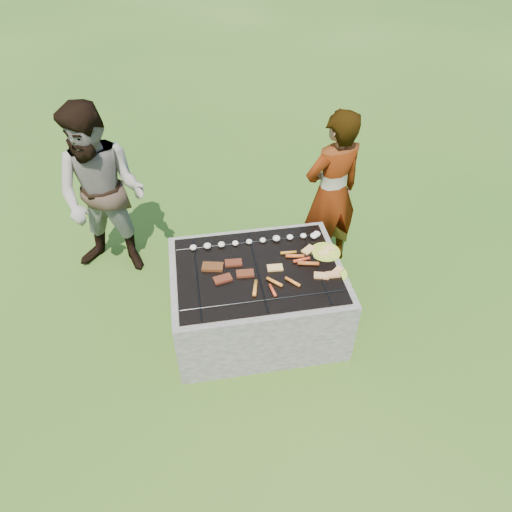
# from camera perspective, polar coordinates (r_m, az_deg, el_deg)

# --- Properties ---
(lawn) EXTENTS (60.00, 60.00, 0.00)m
(lawn) POSITION_cam_1_polar(r_m,az_deg,el_deg) (3.86, 0.13, -8.28)
(lawn) COLOR #214912
(lawn) RESTS_ON ground
(fire_pit) EXTENTS (1.30, 1.00, 0.62)m
(fire_pit) POSITION_cam_1_polar(r_m,az_deg,el_deg) (3.65, 0.13, -5.42)
(fire_pit) COLOR #9D958B
(fire_pit) RESTS_ON ground
(mushrooms) EXTENTS (1.06, 0.08, 0.04)m
(mushrooms) POSITION_cam_1_polar(r_m,az_deg,el_deg) (3.65, 0.97, 2.02)
(mushrooms) COLOR beige
(mushrooms) RESTS_ON fire_pit
(pork_slabs) EXTENTS (0.38, 0.25, 0.02)m
(pork_slabs) POSITION_cam_1_polar(r_m,az_deg,el_deg) (3.41, -3.80, -1.75)
(pork_slabs) COLOR brown
(pork_slabs) RESTS_ON fire_pit
(sausages) EXTENTS (0.55, 0.46, 0.03)m
(sausages) POSITION_cam_1_polar(r_m,az_deg,el_deg) (3.40, 3.95, -1.83)
(sausages) COLOR orange
(sausages) RESTS_ON fire_pit
(bread_on_grate) EXTENTS (0.44, 0.40, 0.02)m
(bread_on_grate) POSITION_cam_1_polar(r_m,az_deg,el_deg) (3.46, 5.49, -1.03)
(bread_on_grate) COLOR #EFD57A
(bread_on_grate) RESTS_ON fire_pit
(plate_far) EXTENTS (0.31, 0.31, 0.03)m
(plate_far) POSITION_cam_1_polar(r_m,az_deg,el_deg) (3.61, 8.67, 0.48)
(plate_far) COLOR yellow
(plate_far) RESTS_ON fire_pit
(plate_near) EXTENTS (0.19, 0.19, 0.03)m
(plate_near) POSITION_cam_1_polar(r_m,az_deg,el_deg) (3.44, 9.79, -2.19)
(plate_near) COLOR yellow
(plate_near) RESTS_ON fire_pit
(cook) EXTENTS (0.63, 0.51, 1.51)m
(cook) POSITION_cam_1_polar(r_m,az_deg,el_deg) (4.01, 9.43, 7.75)
(cook) COLOR #A29887
(cook) RESTS_ON ground
(bystander) EXTENTS (0.92, 0.81, 1.59)m
(bystander) POSITION_cam_1_polar(r_m,az_deg,el_deg) (4.07, -18.57, 7.19)
(bystander) COLOR gray
(bystander) RESTS_ON ground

